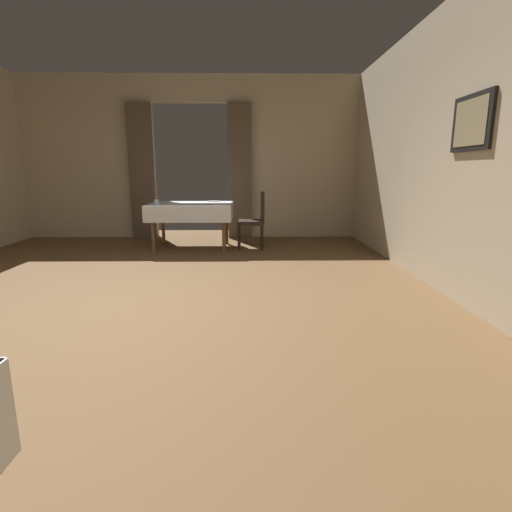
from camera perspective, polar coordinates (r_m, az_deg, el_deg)
ground at (r=3.90m, az=-17.45°, el=-7.41°), size 10.08×10.08×0.00m
wall_right at (r=4.10m, az=30.86°, el=13.77°), size 0.16×8.40×3.00m
wall_back at (r=7.78m, az=-9.36°, el=13.85°), size 6.40×0.27×3.00m
dining_table_mid at (r=6.62m, az=-9.38°, el=6.77°), size 1.35×1.00×0.75m
chair_mid_right at (r=6.53m, az=-0.09°, el=5.59°), size 0.44×0.44×0.93m
plate_mid_a at (r=6.91m, az=-6.17°, el=7.89°), size 0.21×0.21×0.01m
plate_mid_b at (r=6.34m, az=-5.23°, el=7.52°), size 0.20×0.20×0.01m
glass_mid_c at (r=6.47m, az=-14.20°, el=7.60°), size 0.08×0.08×0.08m
plate_mid_d at (r=6.56m, az=-11.85°, el=7.47°), size 0.19×0.19×0.01m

